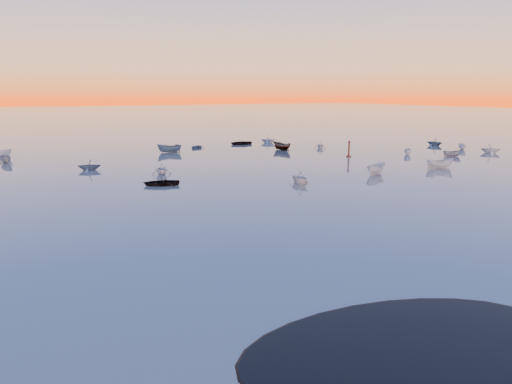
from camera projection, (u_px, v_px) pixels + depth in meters
ground at (101, 142)px, 109.75m from camera, size 600.00×600.00×0.00m
moored_fleet at (171, 172)px, 69.16m from camera, size 124.00×58.00×1.20m
boat_near_center at (376, 174)px, 67.25m from camera, size 3.29×4.54×1.45m
boat_near_right at (300, 183)px, 60.36m from camera, size 3.42×1.61×1.18m
channel_marker at (349, 150)px, 85.07m from camera, size 0.83×0.83×2.95m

